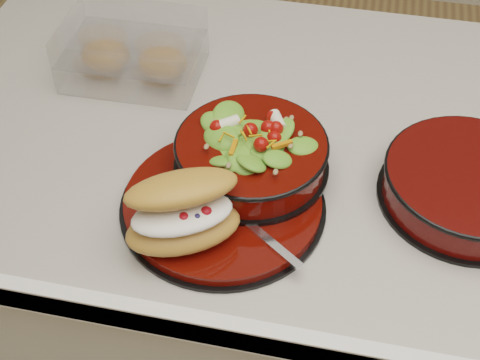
% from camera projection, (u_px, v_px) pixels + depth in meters
% --- Properties ---
extents(island_counter, '(1.24, 0.74, 0.90)m').
position_uv_depth(island_counter, '(288.00, 295.00, 1.36)').
color(island_counter, silver).
rests_on(island_counter, ground).
extents(dinner_plate, '(0.29, 0.29, 0.02)m').
position_uv_depth(dinner_plate, '(223.00, 203.00, 0.92)').
color(dinner_plate, black).
rests_on(dinner_plate, island_counter).
extents(salad_bowl, '(0.22, 0.22, 0.09)m').
position_uv_depth(salad_bowl, '(251.00, 150.00, 0.93)').
color(salad_bowl, black).
rests_on(salad_bowl, dinner_plate).
extents(croissant, '(0.17, 0.16, 0.09)m').
position_uv_depth(croissant, '(184.00, 212.00, 0.84)').
color(croissant, '#CC7F3E').
rests_on(croissant, dinner_plate).
extents(fork, '(0.14, 0.11, 0.00)m').
position_uv_depth(fork, '(254.00, 228.00, 0.87)').
color(fork, silver).
rests_on(fork, dinner_plate).
extents(pastry_box, '(0.22, 0.16, 0.09)m').
position_uv_depth(pastry_box, '(133.00, 51.00, 1.11)').
color(pastry_box, white).
rests_on(pastry_box, island_counter).
extents(extra_bowl, '(0.24, 0.24, 0.05)m').
position_uv_depth(extra_bowl, '(469.00, 184.00, 0.92)').
color(extra_bowl, black).
rests_on(extra_bowl, island_counter).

